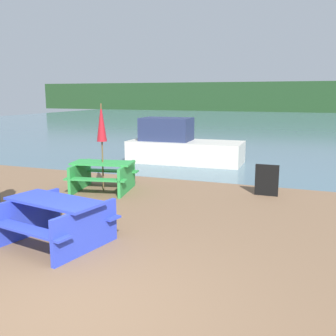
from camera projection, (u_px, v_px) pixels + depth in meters
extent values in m
plane|color=brown|center=(65.00, 311.00, 4.42)|extent=(60.00, 60.00, 0.00)
cube|color=slate|center=(287.00, 122.00, 33.78)|extent=(60.00, 50.00, 0.00)
cube|color=#1E3D1E|center=(299.00, 97.00, 51.77)|extent=(80.00, 1.60, 4.00)
cube|color=blue|center=(54.00, 201.00, 6.28)|extent=(1.72, 0.99, 0.04)
cube|color=blue|center=(27.00, 229.00, 5.88)|extent=(1.64, 0.58, 0.04)
cube|color=blue|center=(80.00, 211.00, 6.80)|extent=(1.64, 0.58, 0.04)
cube|color=blue|center=(28.00, 216.00, 6.69)|extent=(0.33, 1.37, 0.70)
cube|color=blue|center=(86.00, 230.00, 6.01)|extent=(0.33, 1.37, 0.70)
cube|color=green|center=(103.00, 163.00, 9.79)|extent=(1.61, 0.98, 0.04)
cube|color=green|center=(95.00, 180.00, 9.32)|extent=(1.53, 0.57, 0.04)
cube|color=green|center=(110.00, 171.00, 10.38)|extent=(1.53, 0.57, 0.04)
cube|color=green|center=(80.00, 176.00, 9.96)|extent=(0.34, 1.37, 0.69)
cube|color=green|center=(127.00, 178.00, 9.76)|extent=(0.34, 1.37, 0.69)
cylinder|color=brown|center=(102.00, 148.00, 9.72)|extent=(0.04, 0.04, 2.18)
cone|color=#A81923|center=(101.00, 122.00, 9.61)|extent=(0.25, 0.25, 0.92)
cube|color=beige|center=(186.00, 152.00, 13.89)|extent=(4.04, 1.74, 0.77)
cube|color=navy|center=(166.00, 129.00, 13.97)|extent=(1.79, 1.18, 0.80)
cube|color=black|center=(267.00, 180.00, 9.38)|extent=(0.55, 0.08, 0.75)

